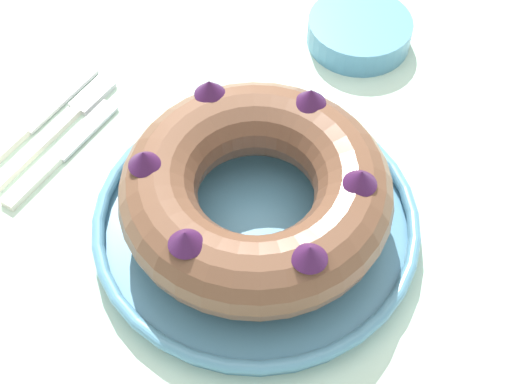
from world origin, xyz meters
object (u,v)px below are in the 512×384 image
bundt_cake (256,191)px  serving_knife (22,132)px  serving_dish (256,222)px  fork (60,126)px  napkin (487,373)px  cake_knife (54,160)px  side_bowl (359,32)px

bundt_cake → serving_knife: bundt_cake is taller
serving_dish → fork: size_ratio=1.62×
napkin → cake_knife: bearing=-177.6°
bundt_cake → cake_knife: bearing=-169.9°
fork → serving_knife: serving_knife is taller
cake_knife → side_bowl: size_ratio=1.34×
cake_knife → napkin: cake_knife is taller
side_bowl → serving_dish: bearing=-82.2°
fork → napkin: bearing=-6.5°
serving_dish → side_bowl: size_ratio=2.55×
cake_knife → fork: bearing=121.5°
fork → serving_knife: bearing=-138.9°
bundt_cake → side_bowl: 0.30m
cake_knife → serving_dish: bearing=7.4°
serving_knife → napkin: (0.52, 0.01, -0.00)m
bundt_cake → fork: bearing=-179.8°
side_bowl → bundt_cake: bearing=-82.2°
serving_dish → fork: (-0.25, -0.00, -0.01)m
serving_dish → side_bowl: bearing=97.8°
fork → cake_knife: 0.05m
fork → side_bowl: side_bowl is taller
cake_knife → napkin: (0.46, 0.02, -0.00)m
bundt_cake → cake_knife: size_ratio=1.52×
serving_dish → cake_knife: size_ratio=1.90×
serving_knife → napkin: serving_knife is taller
bundt_cake → side_bowl: bundt_cake is taller
serving_dish → side_bowl: 0.29m
side_bowl → cake_knife: bearing=-118.8°
bundt_cake → side_bowl: size_ratio=2.04×
serving_dish → serving_knife: size_ratio=1.53×
serving_knife → cake_knife: same height
napkin → serving_dish: bearing=175.3°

